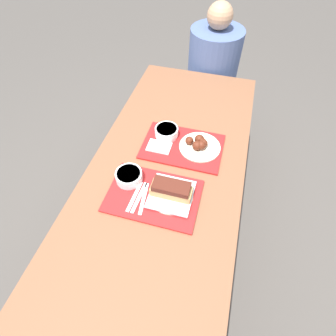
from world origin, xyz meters
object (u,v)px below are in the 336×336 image
(tray_near, at_px, (154,196))
(wings_plate_far, at_px, (199,144))
(tray_far, at_px, (182,147))
(person_seated_across, at_px, (214,59))
(brisket_sandwich_plate, at_px, (171,192))
(bowl_coleslaw_far, at_px, (167,131))
(bowl_coleslaw_near, at_px, (129,176))

(tray_near, bearing_deg, wings_plate_far, 68.04)
(tray_far, height_order, person_seated_across, person_seated_across)
(tray_far, bearing_deg, brisket_sandwich_plate, -85.86)
(bowl_coleslaw_far, distance_m, wings_plate_far, 0.20)
(wings_plate_far, bearing_deg, tray_near, -111.96)
(bowl_coleslaw_near, distance_m, bowl_coleslaw_far, 0.35)
(brisket_sandwich_plate, bearing_deg, person_seated_across, 90.33)
(wings_plate_far, bearing_deg, person_seated_across, 94.21)
(tray_near, relative_size, person_seated_across, 0.64)
(bowl_coleslaw_near, bearing_deg, bowl_coleslaw_far, 75.23)
(wings_plate_far, bearing_deg, bowl_coleslaw_far, 167.36)
(bowl_coleslaw_near, relative_size, wings_plate_far, 0.58)
(tray_near, xyz_separation_m, person_seated_across, (0.07, 1.31, -0.01))
(tray_near, xyz_separation_m, bowl_coleslaw_far, (-0.05, 0.40, 0.03))
(person_seated_across, bearing_deg, tray_far, -90.94)
(brisket_sandwich_plate, xyz_separation_m, wings_plate_far, (0.06, 0.34, -0.01))
(bowl_coleslaw_far, bearing_deg, brisket_sandwich_plate, -71.40)
(tray_far, height_order, wings_plate_far, wings_plate_far)
(brisket_sandwich_plate, relative_size, bowl_coleslaw_far, 1.60)
(bowl_coleslaw_near, xyz_separation_m, brisket_sandwich_plate, (0.22, -0.04, 0.01))
(tray_near, bearing_deg, brisket_sandwich_plate, 12.57)
(wings_plate_far, bearing_deg, tray_far, -171.13)
(bowl_coleslaw_near, distance_m, wings_plate_far, 0.41)
(bowl_coleslaw_far, relative_size, person_seated_across, 0.19)
(tray_near, distance_m, wings_plate_far, 0.38)
(tray_near, distance_m, bowl_coleslaw_near, 0.15)
(bowl_coleslaw_near, height_order, brisket_sandwich_plate, brisket_sandwich_plate)
(brisket_sandwich_plate, height_order, wings_plate_far, brisket_sandwich_plate)
(tray_far, xyz_separation_m, person_seated_across, (0.02, 0.97, -0.01))
(tray_far, bearing_deg, person_seated_across, 89.06)
(person_seated_across, bearing_deg, tray_near, -93.14)
(tray_far, relative_size, brisket_sandwich_plate, 2.09)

